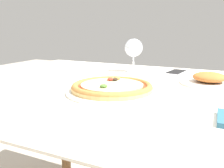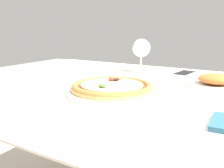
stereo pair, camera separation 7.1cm
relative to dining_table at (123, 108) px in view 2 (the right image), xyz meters
The scene contains 5 objects.
dining_table is the anchor object (origin of this frame).
pizza_plate 0.14m from the dining_table, 82.49° to the right, with size 0.30×0.30×0.04m.
wine_glass_far_left 0.37m from the dining_table, 102.44° to the left, with size 0.09×0.09×0.16m.
cell_phone 0.38m from the dining_table, 68.57° to the left, with size 0.09×0.15×0.01m.
side_plate 0.35m from the dining_table, 29.87° to the left, with size 0.21×0.21×0.05m.
Camera 2 is at (0.42, -0.79, 0.96)m, focal length 40.00 mm.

